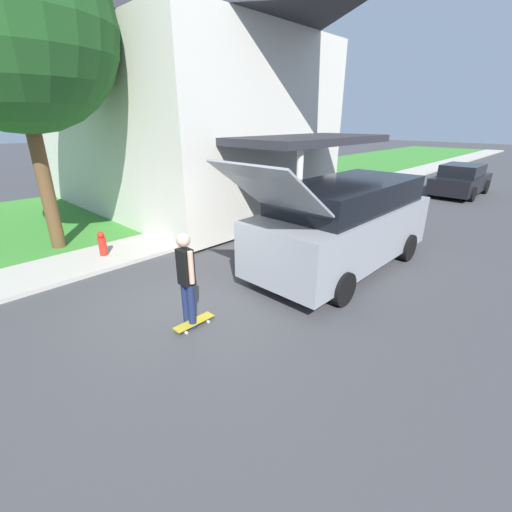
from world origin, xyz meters
TOP-DOWN VIEW (x-y plane):
  - ground_plane at (0.00, 0.00)m, footprint 120.00×120.00m
  - lawn at (-8.00, 6.00)m, footprint 10.00×80.00m
  - sidewalk at (-3.60, 6.00)m, footprint 1.80×80.00m
  - house at (-7.32, 5.00)m, footprint 13.30×7.95m
  - lawn_tree_near at (-5.20, -0.79)m, footprint 4.70×4.70m
  - suv_parked at (1.19, 3.61)m, footprint 2.21×5.90m
  - car_down_street at (0.71, 15.28)m, footprint 1.90×4.08m
  - skateboarder at (0.64, -0.54)m, footprint 0.41×0.23m
  - skateboard at (0.71, -0.51)m, footprint 0.22×0.77m
  - fire_hydrant at (-3.59, -0.22)m, footprint 0.20×0.20m

SIDE VIEW (x-z plane):
  - ground_plane at x=0.00m, z-range 0.00..0.00m
  - lawn at x=-8.00m, z-range 0.00..0.08m
  - sidewalk at x=-3.60m, z-range 0.00..0.10m
  - skateboard at x=0.71m, z-range 0.03..0.13m
  - fire_hydrant at x=-3.59m, z-range 0.09..0.74m
  - car_down_street at x=0.71m, z-range -0.02..1.43m
  - skateboarder at x=0.64m, z-range 0.10..1.82m
  - suv_parked at x=1.19m, z-range -0.27..2.52m
  - house at x=-7.32m, z-range 0.23..8.55m
  - lawn_tree_near at x=-5.20m, z-range 1.55..9.23m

